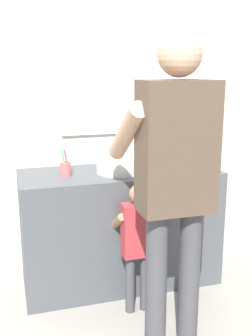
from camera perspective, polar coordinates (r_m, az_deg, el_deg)
name	(u,v)px	position (r m, az deg, el deg)	size (l,w,h in m)	color
ground_plane	(132,301)	(2.96, 0.87, -17.93)	(14.00, 14.00, 0.00)	#9E998E
back_wall	(108,95)	(3.12, -2.49, 10.05)	(4.40, 0.10, 2.70)	beige
vanity_cabinet	(120,227)	(3.02, -0.81, -8.21)	(1.40, 0.54, 0.84)	#4C5156
sink_basin	(121,164)	(2.86, -0.74, 0.56)	(0.34, 0.34, 0.11)	silver
faucet	(113,154)	(3.05, -1.81, 1.89)	(0.18, 0.14, 0.18)	#B7BABF
toothbrush_cup	(66,168)	(2.78, -8.38, -0.04)	(0.07, 0.07, 0.21)	#D86666
soap_bottle	(169,158)	(3.02, 5.99, 1.42)	(0.06, 0.06, 0.17)	#66B2D1
child_toddler	(137,237)	(2.63, 1.57, -9.56)	(0.26, 0.26, 0.86)	#47474C
adult_parent	(175,167)	(2.21, 6.82, 0.14)	(0.54, 0.56, 1.73)	#47474C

